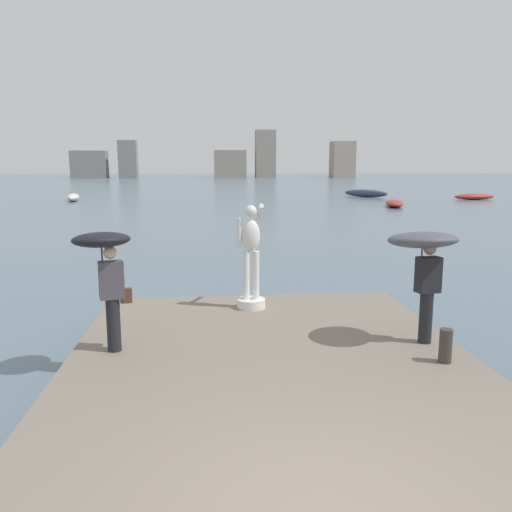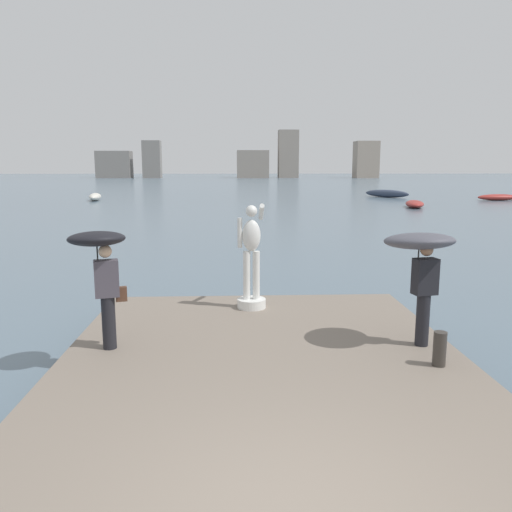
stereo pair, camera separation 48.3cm
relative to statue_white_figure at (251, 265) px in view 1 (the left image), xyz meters
name	(u,v)px [view 1 (the left image)]	position (x,y,z in m)	size (l,w,h in m)	color
ground_plane	(220,206)	(0.09, 33.38, -1.32)	(400.00, 400.00, 0.00)	slate
pier	(285,412)	(0.09, -4.30, -1.12)	(6.41, 10.64, 0.40)	slate
statue_white_figure	(251,265)	(0.00, 0.00, 0.00)	(0.60, 0.86, 2.21)	white
onlooker_left	(105,260)	(-2.50, -2.34, 0.58)	(1.11, 1.12, 1.98)	black
onlooker_right	(424,252)	(2.67, -2.42, 0.65)	(1.32, 1.34, 1.95)	black
mooring_bollard	(446,346)	(2.71, -3.32, -0.65)	(0.20, 0.20, 0.53)	#38332D
boat_near	(366,193)	(16.52, 44.97, -0.90)	(4.26, 4.79, 0.83)	#2D384C
boat_far	(73,197)	(-14.16, 41.15, -0.95)	(1.66, 4.10, 0.74)	silver
boat_leftward	(394,203)	(14.73, 31.25, -1.03)	(2.50, 4.48, 0.58)	#9E2D28
boat_rightward	(474,197)	(26.22, 39.55, -1.01)	(4.30, 1.48, 0.62)	#9E2D28
distant_skyline	(220,161)	(2.42, 142.17, 3.64)	(82.40, 9.48, 13.97)	gray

